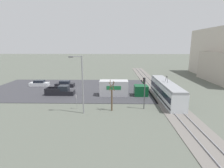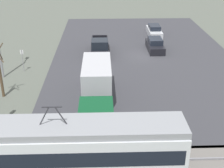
{
  "view_description": "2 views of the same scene",
  "coord_description": "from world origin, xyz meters",
  "px_view_note": "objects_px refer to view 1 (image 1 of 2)",
  "views": [
    {
      "loc": [
        39.78,
        10.79,
        10.19
      ],
      "look_at": [
        7.65,
        10.16,
        2.95
      ],
      "focal_mm": 28.0,
      "sensor_mm": 36.0,
      "label": 1
    },
    {
      "loc": [
        4.89,
        35.21,
        12.81
      ],
      "look_at": [
        4.12,
        12.73,
        2.22
      ],
      "focal_mm": 50.0,
      "sensor_mm": 36.0,
      "label": 2
    }
  ],
  "objects_px": {
    "light_rail_tram": "(166,91)",
    "box_truck": "(120,89)",
    "street_lamp_near_crossing": "(81,81)",
    "pickup_truck": "(61,91)",
    "traffic_light_pole": "(144,89)",
    "sedan_car_1": "(39,83)",
    "street_tree": "(112,97)",
    "sedan_car_0": "(65,84)",
    "no_parking_sign": "(77,101)"
  },
  "relations": [
    {
      "from": "box_truck",
      "to": "no_parking_sign",
      "type": "distance_m",
      "value": 10.64
    },
    {
      "from": "pickup_truck",
      "to": "traffic_light_pole",
      "type": "relative_size",
      "value": 1.13
    },
    {
      "from": "sedan_car_1",
      "to": "street_tree",
      "type": "height_order",
      "value": "street_tree"
    },
    {
      "from": "traffic_light_pole",
      "to": "street_tree",
      "type": "height_order",
      "value": "traffic_light_pole"
    },
    {
      "from": "light_rail_tram",
      "to": "traffic_light_pole",
      "type": "distance_m",
      "value": 7.4
    },
    {
      "from": "traffic_light_pole",
      "to": "pickup_truck",
      "type": "bearing_deg",
      "value": -115.94
    },
    {
      "from": "box_truck",
      "to": "traffic_light_pole",
      "type": "relative_size",
      "value": 1.88
    },
    {
      "from": "no_parking_sign",
      "to": "sedan_car_0",
      "type": "bearing_deg",
      "value": -157.44
    },
    {
      "from": "sedan_car_1",
      "to": "street_tree",
      "type": "relative_size",
      "value": 0.97
    },
    {
      "from": "box_truck",
      "to": "pickup_truck",
      "type": "distance_m",
      "value": 12.34
    },
    {
      "from": "light_rail_tram",
      "to": "box_truck",
      "type": "xyz_separation_m",
      "value": [
        -2.29,
        -8.54,
        -0.19
      ]
    },
    {
      "from": "sedan_car_0",
      "to": "pickup_truck",
      "type": "bearing_deg",
      "value": 9.14
    },
    {
      "from": "pickup_truck",
      "to": "street_lamp_near_crossing",
      "type": "xyz_separation_m",
      "value": [
        9.76,
        6.3,
        4.17
      ]
    },
    {
      "from": "traffic_light_pole",
      "to": "street_lamp_near_crossing",
      "type": "distance_m",
      "value": 9.93
    },
    {
      "from": "traffic_light_pole",
      "to": "street_tree",
      "type": "distance_m",
      "value": 5.32
    },
    {
      "from": "box_truck",
      "to": "sedan_car_1",
      "type": "distance_m",
      "value": 21.7
    },
    {
      "from": "box_truck",
      "to": "street_tree",
      "type": "distance_m",
      "value": 8.51
    },
    {
      "from": "traffic_light_pole",
      "to": "street_lamp_near_crossing",
      "type": "relative_size",
      "value": 0.6
    },
    {
      "from": "pickup_truck",
      "to": "no_parking_sign",
      "type": "xyz_separation_m",
      "value": [
        8.0,
        5.07,
        0.63
      ]
    },
    {
      "from": "light_rail_tram",
      "to": "no_parking_sign",
      "type": "height_order",
      "value": "light_rail_tram"
    },
    {
      "from": "sedan_car_0",
      "to": "no_parking_sign",
      "type": "bearing_deg",
      "value": 22.56
    },
    {
      "from": "box_truck",
      "to": "traffic_light_pole",
      "type": "height_order",
      "value": "traffic_light_pole"
    },
    {
      "from": "sedan_car_0",
      "to": "no_parking_sign",
      "type": "distance_m",
      "value": 16.1
    },
    {
      "from": "box_truck",
      "to": "sedan_car_1",
      "type": "relative_size",
      "value": 2.05
    },
    {
      "from": "sedan_car_0",
      "to": "sedan_car_1",
      "type": "distance_m",
      "value": 6.79
    },
    {
      "from": "street_tree",
      "to": "street_lamp_near_crossing",
      "type": "bearing_deg",
      "value": -74.82
    },
    {
      "from": "light_rail_tram",
      "to": "street_tree",
      "type": "xyz_separation_m",
      "value": [
        6.04,
        -10.11,
        0.54
      ]
    },
    {
      "from": "sedan_car_0",
      "to": "traffic_light_pole",
      "type": "relative_size",
      "value": 0.88
    },
    {
      "from": "street_tree",
      "to": "sedan_car_1",
      "type": "bearing_deg",
      "value": -131.38
    },
    {
      "from": "sedan_car_0",
      "to": "traffic_light_pole",
      "type": "distance_m",
      "value": 22.54
    },
    {
      "from": "street_tree",
      "to": "street_lamp_near_crossing",
      "type": "xyz_separation_m",
      "value": [
        1.21,
        -4.45,
        2.75
      ]
    },
    {
      "from": "light_rail_tram",
      "to": "sedan_car_0",
      "type": "distance_m",
      "value": 23.9
    },
    {
      "from": "no_parking_sign",
      "to": "pickup_truck",
      "type": "bearing_deg",
      "value": -147.65
    },
    {
      "from": "pickup_truck",
      "to": "light_rail_tram",
      "type": "bearing_deg",
      "value": 83.13
    },
    {
      "from": "box_truck",
      "to": "no_parking_sign",
      "type": "height_order",
      "value": "box_truck"
    },
    {
      "from": "light_rail_tram",
      "to": "street_lamp_near_crossing",
      "type": "height_order",
      "value": "street_lamp_near_crossing"
    },
    {
      "from": "box_truck",
      "to": "no_parking_sign",
      "type": "xyz_separation_m",
      "value": [
        7.78,
        -7.26,
        -0.06
      ]
    },
    {
      "from": "street_lamp_near_crossing",
      "to": "no_parking_sign",
      "type": "height_order",
      "value": "street_lamp_near_crossing"
    },
    {
      "from": "light_rail_tram",
      "to": "street_tree",
      "type": "relative_size",
      "value": 3.06
    },
    {
      "from": "box_truck",
      "to": "street_lamp_near_crossing",
      "type": "height_order",
      "value": "street_lamp_near_crossing"
    },
    {
      "from": "box_truck",
      "to": "sedan_car_1",
      "type": "xyz_separation_m",
      "value": [
        -8.04,
        -20.14,
        -0.82
      ]
    },
    {
      "from": "box_truck",
      "to": "traffic_light_pole",
      "type": "xyz_separation_m",
      "value": [
        7.5,
        3.56,
        1.86
      ]
    },
    {
      "from": "sedan_car_0",
      "to": "traffic_light_pole",
      "type": "height_order",
      "value": "traffic_light_pole"
    },
    {
      "from": "light_rail_tram",
      "to": "street_lamp_near_crossing",
      "type": "relative_size",
      "value": 1.73
    },
    {
      "from": "pickup_truck",
      "to": "sedan_car_1",
      "type": "xyz_separation_m",
      "value": [
        -7.81,
        -7.82,
        -0.14
      ]
    },
    {
      "from": "box_truck",
      "to": "no_parking_sign",
      "type": "bearing_deg",
      "value": -43.02
    },
    {
      "from": "sedan_car_0",
      "to": "street_tree",
      "type": "bearing_deg",
      "value": 37.58
    },
    {
      "from": "pickup_truck",
      "to": "no_parking_sign",
      "type": "bearing_deg",
      "value": 32.35
    },
    {
      "from": "box_truck",
      "to": "pickup_truck",
      "type": "height_order",
      "value": "box_truck"
    },
    {
      "from": "sedan_car_0",
      "to": "sedan_car_1",
      "type": "xyz_separation_m",
      "value": [
        -0.96,
        -6.72,
        -0.04
      ]
    }
  ]
}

